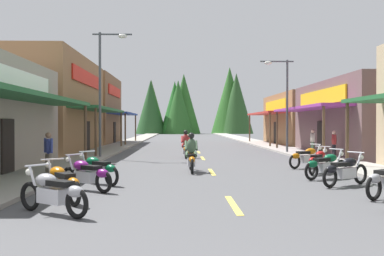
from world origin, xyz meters
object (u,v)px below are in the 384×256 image
(streetlamp_left, at_px, (106,78))
(motorcycle_parked_left_3, at_px, (97,169))
(streetlamp_right, at_px, (282,92))
(motorcycle_parked_right_4, at_px, (318,161))
(motorcycle_parked_left_0, at_px, (53,192))
(rider_cruising_trailing, at_px, (186,146))
(motorcycle_parked_right_3, at_px, (326,165))
(motorcycle_parked_right_2, at_px, (345,170))
(pedestrian_waiting, at_px, (334,143))
(motorcycle_parked_right_5, at_px, (307,157))
(pedestrian_browsing, at_px, (313,141))
(motorcycle_parked_left_1, at_px, (61,182))
(pedestrian_by_shop, at_px, (48,151))
(rider_cruising_lead, at_px, (191,156))
(motorcycle_parked_left_2, at_px, (86,174))

(streetlamp_left, bearing_deg, motorcycle_parked_left_3, -81.79)
(streetlamp_right, distance_m, motorcycle_parked_left_3, 16.98)
(motorcycle_parked_right_4, relative_size, motorcycle_parked_left_0, 0.99)
(motorcycle_parked_left_3, distance_m, rider_cruising_trailing, 10.93)
(motorcycle_parked_right_3, distance_m, motorcycle_parked_left_3, 7.79)
(motorcycle_parked_right_2, height_order, pedestrian_waiting, pedestrian_waiting)
(streetlamp_left, relative_size, motorcycle_parked_right_5, 3.64)
(motorcycle_parked_right_3, distance_m, pedestrian_browsing, 11.50)
(motorcycle_parked_left_1, relative_size, pedestrian_by_shop, 1.09)
(streetlamp_left, distance_m, pedestrian_by_shop, 8.45)
(motorcycle_parked_right_2, height_order, pedestrian_by_shop, pedestrian_by_shop)
(rider_cruising_trailing, bearing_deg, rider_cruising_lead, -178.85)
(motorcycle_parked_right_3, xyz_separation_m, pedestrian_by_shop, (-9.95, 1.25, 0.43))
(streetlamp_left, relative_size, pedestrian_by_shop, 4.32)
(motorcycle_parked_right_3, relative_size, motorcycle_parked_left_2, 1.08)
(streetlamp_left, bearing_deg, motorcycle_parked_right_3, -44.18)
(motorcycle_parked_right_3, height_order, rider_cruising_lead, rider_cruising_lead)
(streetlamp_left, height_order, pedestrian_by_shop, streetlamp_left)
(streetlamp_left, xyz_separation_m, motorcycle_parked_right_3, (9.15, -8.89, -3.95))
(motorcycle_parked_right_4, distance_m, rider_cruising_lead, 4.94)
(streetlamp_right, relative_size, motorcycle_parked_left_0, 3.34)
(rider_cruising_trailing, relative_size, pedestrian_by_shop, 1.34)
(motorcycle_parked_left_1, bearing_deg, rider_cruising_trailing, -51.70)
(motorcycle_parked_right_5, relative_size, motorcycle_parked_left_2, 1.09)
(rider_cruising_lead, xyz_separation_m, rider_cruising_trailing, (-0.13, 7.14, 0.00))
(rider_cruising_lead, bearing_deg, motorcycle_parked_right_2, -131.27)
(motorcycle_parked_left_1, bearing_deg, motorcycle_parked_right_4, -92.84)
(motorcycle_parked_left_3, distance_m, pedestrian_browsing, 16.24)
(pedestrian_by_shop, relative_size, pedestrian_browsing, 1.01)
(motorcycle_parked_left_0, bearing_deg, motorcycle_parked_left_1, -45.79)
(motorcycle_parked_left_0, bearing_deg, streetlamp_right, -81.40)
(motorcycle_parked_left_3, xyz_separation_m, pedestrian_by_shop, (-2.24, 2.37, 0.43))
(motorcycle_parked_right_3, relative_size, rider_cruising_trailing, 0.88)
(motorcycle_parked_right_5, height_order, pedestrian_waiting, pedestrian_waiting)
(motorcycle_parked_right_4, bearing_deg, motorcycle_parked_left_0, 168.92)
(streetlamp_left, xyz_separation_m, motorcycle_parked_left_0, (1.41, -14.60, -3.95))
(streetlamp_left, xyz_separation_m, motorcycle_parked_right_5, (9.56, -5.23, -3.95))
(motorcycle_parked_right_5, relative_size, motorcycle_parked_left_3, 1.15)
(streetlamp_left, relative_size, motorcycle_parked_left_3, 4.19)
(motorcycle_parked_left_0, height_order, pedestrian_by_shop, pedestrian_by_shop)
(motorcycle_parked_right_5, height_order, motorcycle_parked_left_3, same)
(streetlamp_right, xyz_separation_m, motorcycle_parked_left_2, (-9.23, -15.20, -3.46))
(motorcycle_parked_left_0, xyz_separation_m, motorcycle_parked_left_3, (0.04, 4.58, 0.00))
(motorcycle_parked_left_1, distance_m, pedestrian_by_shop, 5.86)
(motorcycle_parked_left_0, bearing_deg, pedestrian_browsing, -87.35)
(motorcycle_parked_right_5, distance_m, motorcycle_parked_left_3, 9.43)
(motorcycle_parked_right_2, height_order, motorcycle_parked_left_2, same)
(motorcycle_parked_right_2, bearing_deg, motorcycle_parked_left_3, 143.19)
(motorcycle_parked_right_5, bearing_deg, pedestrian_waiting, 28.25)
(motorcycle_parked_left_0, bearing_deg, motorcycle_parked_right_4, -102.24)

